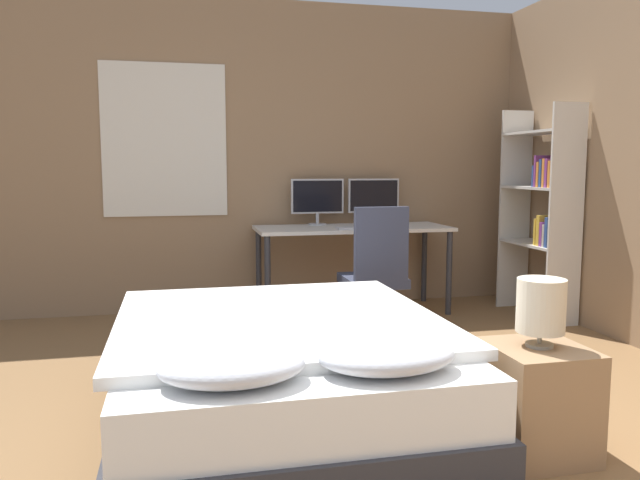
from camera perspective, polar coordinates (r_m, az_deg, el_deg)
wall_back at (r=5.66m, az=-1.61°, el=7.60°), size 12.00×0.08×2.70m
bed at (r=3.15m, az=-3.49°, el=-11.88°), size 1.59×1.91×0.59m
nightstand at (r=2.98m, az=19.22°, el=-13.68°), size 0.40×0.42×0.49m
bedside_lamp at (r=2.87m, az=19.55°, el=-5.74°), size 0.21×0.21×0.30m
desk at (r=5.39m, az=2.99°, el=0.35°), size 1.66×0.65×0.75m
monitor_left at (r=5.52m, az=-0.23°, el=3.81°), size 0.47×0.16×0.41m
monitor_right at (r=5.65m, az=4.92°, el=3.86°), size 0.47×0.16×0.41m
keyboard at (r=5.17m, az=3.66°, el=1.11°), size 0.39×0.13×0.02m
computer_mouse at (r=5.26m, az=6.63°, el=1.27°), size 0.07×0.05×0.04m
office_chair at (r=4.68m, az=5.04°, el=-4.23°), size 0.52×0.52×0.98m
bookshelf at (r=5.47m, az=19.84°, el=3.23°), size 0.30×0.78×1.76m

